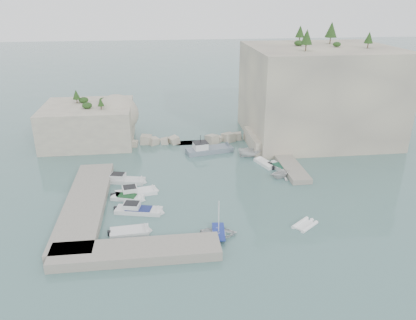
{
  "coord_description": "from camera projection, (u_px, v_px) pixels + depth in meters",
  "views": [
    {
      "loc": [
        -6.84,
        -49.25,
        26.13
      ],
      "look_at": [
        0.0,
        6.0,
        3.0
      ],
      "focal_mm": 35.0,
      "sensor_mm": 36.0,
      "label": 1
    }
  ],
  "objects": [
    {
      "name": "tender_east_d",
      "position": [
        252.0,
        157.0,
        69.53
      ],
      "size": [
        4.84,
        1.84,
        1.86
      ],
      "primitive_type": "imported",
      "rotation": [
        0.0,
        0.0,
        1.57
      ],
      "color": "silver",
      "rests_on": "ground"
    },
    {
      "name": "cliff_terrace",
      "position": [
        271.0,
        140.0,
        73.42
      ],
      "size": [
        8.0,
        10.0,
        2.5
      ],
      "primitive_type": "cube",
      "color": "beige",
      "rests_on": "ground"
    },
    {
      "name": "rowboat_mast",
      "position": [
        219.0,
        216.0,
        46.05
      ],
      "size": [
        0.1,
        0.1,
        4.2
      ],
      "primitive_type": "cylinder",
      "color": "white",
      "rests_on": "rowboat"
    },
    {
      "name": "work_boat",
      "position": [
        209.0,
        152.0,
        71.4
      ],
      "size": [
        9.31,
        4.44,
        2.2
      ],
      "primitive_type": null,
      "rotation": [
        0.0,
        0.0,
        0.21
      ],
      "color": "slate",
      "rests_on": "ground"
    },
    {
      "name": "motorboat_b",
      "position": [
        136.0,
        194.0,
        56.56
      ],
      "size": [
        6.48,
        3.13,
        1.4
      ],
      "primitive_type": null,
      "rotation": [
        0.0,
        0.0,
        0.18
      ],
      "color": "white",
      "rests_on": "ground"
    },
    {
      "name": "outcrop_west",
      "position": [
        89.0,
        124.0,
        75.23
      ],
      "size": [
        16.0,
        14.0,
        7.0
      ],
      "primitive_type": "cube",
      "color": "beige",
      "rests_on": "ground"
    },
    {
      "name": "tender_east_c",
      "position": [
        265.0,
        165.0,
        66.2
      ],
      "size": [
        3.1,
        5.09,
        0.7
      ],
      "primitive_type": null,
      "rotation": [
        0.0,
        0.0,
        1.91
      ],
      "color": "white",
      "rests_on": "ground"
    },
    {
      "name": "quay_west",
      "position": [
        86.0,
        204.0,
        52.88
      ],
      "size": [
        5.0,
        24.0,
        1.1
      ],
      "primitive_type": "cube",
      "color": "#9E9689",
      "rests_on": "ground"
    },
    {
      "name": "tender_east_a",
      "position": [
        280.0,
        178.0,
        61.66
      ],
      "size": [
        4.26,
        3.94,
        1.86
      ],
      "primitive_type": "imported",
      "rotation": [
        0.0,
        0.0,
        1.87
      ],
      "color": "silver",
      "rests_on": "ground"
    },
    {
      "name": "motorboat_d",
      "position": [
        139.0,
        212.0,
        51.93
      ],
      "size": [
        6.78,
        3.38,
        1.4
      ],
      "primitive_type": null,
      "rotation": [
        0.0,
        0.0,
        -0.23
      ],
      "color": "silver",
      "rests_on": "ground"
    },
    {
      "name": "ledge_east",
      "position": [
        287.0,
        161.0,
        66.48
      ],
      "size": [
        3.0,
        16.0,
        0.8
      ],
      "primitive_type": "cube",
      "color": "#9E9689",
      "rests_on": "ground"
    },
    {
      "name": "motorboat_c",
      "position": [
        128.0,
        199.0,
        55.18
      ],
      "size": [
        4.99,
        3.1,
        0.7
      ],
      "primitive_type": null,
      "rotation": [
        0.0,
        0.0,
        -0.32
      ],
      "color": "white",
      "rests_on": "ground"
    },
    {
      "name": "motorboat_a",
      "position": [
        124.0,
        182.0,
        60.22
      ],
      "size": [
        6.99,
        3.55,
        1.4
      ],
      "primitive_type": null,
      "rotation": [
        0.0,
        0.0,
        -0.24
      ],
      "color": "silver",
      "rests_on": "ground"
    },
    {
      "name": "motorboat_e",
      "position": [
        130.0,
        234.0,
        47.37
      ],
      "size": [
        5.05,
        2.37,
        0.7
      ],
      "primitive_type": null,
      "rotation": [
        0.0,
        0.0,
        0.07
      ],
      "color": "silver",
      "rests_on": "ground"
    },
    {
      "name": "rowboat",
      "position": [
        219.0,
        235.0,
        47.02
      ],
      "size": [
        4.54,
        3.45,
        0.88
      ],
      "primitive_type": "imported",
      "rotation": [
        0.0,
        0.0,
        1.47
      ],
      "color": "white",
      "rests_on": "ground"
    },
    {
      "name": "ground",
      "position": [
        213.0,
        197.0,
        55.93
      ],
      "size": [
        400.0,
        400.0,
        0.0
      ],
      "primitive_type": "plane",
      "color": "slate",
      "rests_on": "ground"
    },
    {
      "name": "quay_south",
      "position": [
        136.0,
        252.0,
        43.13
      ],
      "size": [
        18.0,
        4.0,
        1.1
      ],
      "primitive_type": "cube",
      "color": "#9E9689",
      "rests_on": "ground"
    },
    {
      "name": "breakwater",
      "position": [
        192.0,
        139.0,
        75.71
      ],
      "size": [
        28.0,
        3.0,
        1.4
      ],
      "primitive_type": "cube",
      "color": "beige",
      "rests_on": "ground"
    },
    {
      "name": "vegetation",
      "position": [
        293.0,
        41.0,
        73.44
      ],
      "size": [
        53.48,
        13.88,
        13.4
      ],
      "color": "#1E4219",
      "rests_on": "ground"
    },
    {
      "name": "cliff_east",
      "position": [
        318.0,
        93.0,
        76.36
      ],
      "size": [
        26.0,
        22.0,
        17.0
      ],
      "primitive_type": "cube",
      "color": "beige",
      "rests_on": "ground"
    },
    {
      "name": "inflatable_dinghy",
      "position": [
        305.0,
        226.0,
        48.87
      ],
      "size": [
        3.74,
        3.43,
        0.44
      ],
      "primitive_type": null,
      "rotation": [
        0.0,
        0.0,
        0.66
      ],
      "color": "white",
      "rests_on": "ground"
    },
    {
      "name": "tender_east_b",
      "position": [
        280.0,
        169.0,
        64.68
      ],
      "size": [
        3.62,
        5.12,
        0.7
      ],
      "primitive_type": null,
      "rotation": [
        0.0,
        0.0,
        2.02
      ],
      "color": "silver",
      "rests_on": "ground"
    }
  ]
}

